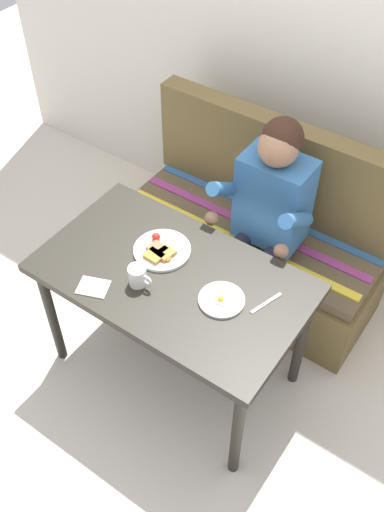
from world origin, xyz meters
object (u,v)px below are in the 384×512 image
(table, at_px, (173,287))
(person, at_px, (266,210))
(couch, at_px, (255,239))
(plate_breakfast, at_px, (161,250))
(fork, at_px, (266,303))
(plate_eggs, at_px, (221,300))
(napkin, at_px, (93,287))
(coffee_mug, at_px, (138,276))

(table, bearing_deg, person, 77.55)
(couch, relative_size, person, 1.19)
(plate_breakfast, height_order, fork, plate_breakfast)
(plate_breakfast, height_order, plate_eggs, plate_breakfast)
(table, xyz_separation_m, plate_eggs, (0.26, -0.00, 0.09))
(napkin, bearing_deg, plate_eggs, 27.17)
(coffee_mug, bearing_deg, couch, 84.15)
(couch, bearing_deg, fork, -58.00)
(person, bearing_deg, table, -102.45)
(couch, bearing_deg, napkin, -102.98)
(couch, xyz_separation_m, person, (0.13, -0.17, 0.41))
(couch, distance_m, coffee_mug, 1.00)
(coffee_mug, bearing_deg, person, 72.77)
(person, xyz_separation_m, coffee_mug, (-0.22, -0.71, 0.04))
(coffee_mug, distance_m, napkin, 0.20)
(fork, bearing_deg, napkin, -134.32)
(table, relative_size, napkin, 9.22)
(couch, bearing_deg, person, -53.33)
(napkin, bearing_deg, person, 66.61)
(coffee_mug, xyz_separation_m, fork, (0.51, 0.22, -0.05))
(couch, height_order, coffee_mug, couch)
(couch, height_order, napkin, couch)
(plate_eggs, xyz_separation_m, coffee_mug, (-0.35, -0.12, 0.04))
(plate_eggs, relative_size, fork, 1.16)
(coffee_mug, bearing_deg, table, 53.57)
(table, relative_size, couch, 0.83)
(plate_eggs, height_order, fork, plate_eggs)
(plate_breakfast, bearing_deg, table, -33.63)
(table, height_order, plate_eggs, plate_eggs)
(plate_eggs, distance_m, napkin, 0.55)
(couch, height_order, plate_breakfast, couch)
(coffee_mug, xyz_separation_m, napkin, (-0.14, -0.13, -0.05))
(table, height_order, fork, fork)
(table, height_order, couch, couch)
(plate_breakfast, distance_m, napkin, 0.35)
(plate_eggs, height_order, napkin, plate_eggs)
(table, xyz_separation_m, coffee_mug, (-0.09, -0.12, 0.13))
(couch, distance_m, person, 0.47)
(plate_breakfast, bearing_deg, napkin, -108.82)
(table, bearing_deg, couch, 90.00)
(person, relative_size, fork, 7.13)
(table, xyz_separation_m, couch, (0.00, 0.76, -0.32))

